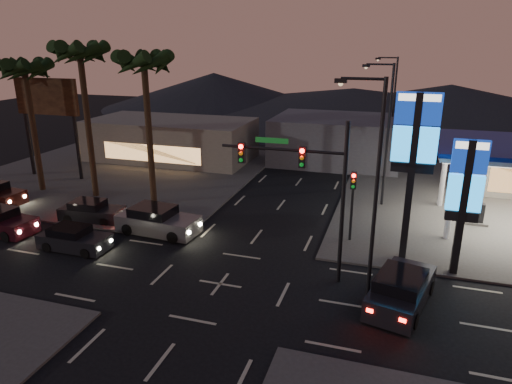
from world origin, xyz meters
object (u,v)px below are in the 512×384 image
(car_lane_b_front, at_px, (157,221))
(car_lane_b_mid, at_px, (91,211))
(car_lane_a_front, at_px, (74,239))
(suv_station, at_px, (401,290))
(pylon_sign_short, at_px, (466,188))
(pylon_sign_tall, at_px, (414,145))
(traffic_signal_mast, at_px, (307,178))

(car_lane_b_front, distance_m, car_lane_b_mid, 5.22)
(car_lane_a_front, distance_m, suv_station, 17.91)
(pylon_sign_short, bearing_deg, car_lane_b_front, 179.17)
(pylon_sign_short, distance_m, car_lane_a_front, 21.10)
(car_lane_a_front, bearing_deg, pylon_sign_tall, 13.41)
(pylon_sign_tall, height_order, pylon_sign_short, pylon_sign_tall)
(pylon_sign_tall, height_order, suv_station, pylon_sign_tall)
(pylon_sign_tall, distance_m, car_lane_b_front, 15.61)
(traffic_signal_mast, height_order, car_lane_b_front, traffic_signal_mast)
(pylon_sign_short, bearing_deg, suv_station, -123.97)
(car_lane_b_mid, bearing_deg, suv_station, -13.01)
(car_lane_b_front, bearing_deg, suv_station, -15.56)
(car_lane_a_front, xyz_separation_m, car_lane_b_front, (3.41, 3.53, 0.16))
(suv_station, bearing_deg, pylon_sign_tall, 89.37)
(pylon_sign_short, bearing_deg, car_lane_b_mid, 178.04)
(suv_station, bearing_deg, car_lane_b_front, 164.44)
(traffic_signal_mast, height_order, car_lane_b_mid, traffic_signal_mast)
(car_lane_b_mid, xyz_separation_m, suv_station, (19.69, -4.55, 0.12))
(pylon_sign_tall, height_order, car_lane_a_front, pylon_sign_tall)
(car_lane_b_front, xyz_separation_m, suv_station, (14.49, -4.04, -0.02))
(pylon_sign_tall, distance_m, suv_station, 7.39)
(pylon_sign_short, bearing_deg, pylon_sign_tall, 158.20)
(pylon_sign_short, height_order, car_lane_a_front, pylon_sign_short)
(car_lane_b_front, bearing_deg, pylon_sign_tall, 2.96)
(pylon_sign_tall, relative_size, car_lane_a_front, 2.16)
(traffic_signal_mast, relative_size, car_lane_b_front, 1.50)
(traffic_signal_mast, distance_m, suv_station, 6.60)
(pylon_sign_short, relative_size, car_lane_a_front, 1.68)
(pylon_sign_tall, bearing_deg, pylon_sign_short, -21.80)
(car_lane_b_mid, height_order, suv_station, suv_station)
(suv_station, bearing_deg, car_lane_b_mid, 166.99)
(pylon_sign_tall, relative_size, car_lane_b_mid, 2.07)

